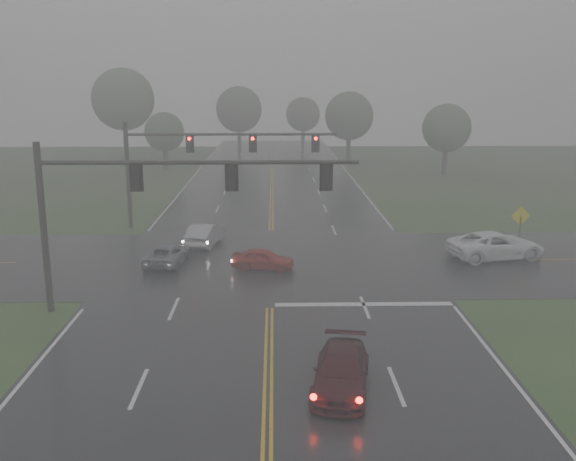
{
  "coord_description": "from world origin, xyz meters",
  "views": [
    {
      "loc": [
        0.26,
        -14.56,
        10.47
      ],
      "look_at": [
        0.91,
        16.0,
        3.3
      ],
      "focal_mm": 40.0,
      "sensor_mm": 36.0,
      "label": 1
    }
  ],
  "objects_px": {
    "sedan_maroon": "(341,389)",
    "sedan_red": "(263,269)",
    "signal_gantry_near": "(140,194)",
    "signal_gantry_far": "(194,153)",
    "pickup_white": "(495,258)",
    "car_grey": "(168,264)",
    "sedan_silver": "(205,245)"
  },
  "relations": [
    {
      "from": "sedan_red",
      "to": "sedan_silver",
      "type": "height_order",
      "value": "sedan_silver"
    },
    {
      "from": "signal_gantry_far",
      "to": "car_grey",
      "type": "bearing_deg",
      "value": -93.06
    },
    {
      "from": "sedan_silver",
      "to": "sedan_red",
      "type": "bearing_deg",
      "value": 135.69
    },
    {
      "from": "sedan_red",
      "to": "sedan_maroon",
      "type": "bearing_deg",
      "value": -156.37
    },
    {
      "from": "pickup_white",
      "to": "signal_gantry_far",
      "type": "relative_size",
      "value": 0.38
    },
    {
      "from": "pickup_white",
      "to": "sedan_red",
      "type": "bearing_deg",
      "value": 85.34
    },
    {
      "from": "sedan_red",
      "to": "car_grey",
      "type": "distance_m",
      "value": 5.71
    },
    {
      "from": "sedan_maroon",
      "to": "signal_gantry_near",
      "type": "distance_m",
      "value": 12.83
    },
    {
      "from": "sedan_red",
      "to": "signal_gantry_far",
      "type": "distance_m",
      "value": 13.07
    },
    {
      "from": "sedan_maroon",
      "to": "sedan_silver",
      "type": "distance_m",
      "value": 21.24
    },
    {
      "from": "car_grey",
      "to": "signal_gantry_near",
      "type": "height_order",
      "value": "signal_gantry_near"
    },
    {
      "from": "car_grey",
      "to": "sedan_silver",
      "type": "bearing_deg",
      "value": -104.73
    },
    {
      "from": "sedan_maroon",
      "to": "sedan_silver",
      "type": "height_order",
      "value": "sedan_silver"
    },
    {
      "from": "sedan_maroon",
      "to": "pickup_white",
      "type": "bearing_deg",
      "value": 66.39
    },
    {
      "from": "car_grey",
      "to": "pickup_white",
      "type": "height_order",
      "value": "pickup_white"
    },
    {
      "from": "car_grey",
      "to": "pickup_white",
      "type": "bearing_deg",
      "value": -170.89
    },
    {
      "from": "sedan_silver",
      "to": "signal_gantry_far",
      "type": "bearing_deg",
      "value": -66.06
    },
    {
      "from": "pickup_white",
      "to": "signal_gantry_near",
      "type": "relative_size",
      "value": 0.4
    },
    {
      "from": "sedan_red",
      "to": "pickup_white",
      "type": "xyz_separation_m",
      "value": [
        13.94,
        2.01,
        0.0
      ]
    },
    {
      "from": "signal_gantry_far",
      "to": "sedan_silver",
      "type": "bearing_deg",
      "value": -76.95
    },
    {
      "from": "signal_gantry_far",
      "to": "signal_gantry_near",
      "type": "bearing_deg",
      "value": -90.99
    },
    {
      "from": "car_grey",
      "to": "signal_gantry_far",
      "type": "height_order",
      "value": "signal_gantry_far"
    },
    {
      "from": "signal_gantry_near",
      "to": "signal_gantry_far",
      "type": "relative_size",
      "value": 0.96
    },
    {
      "from": "pickup_white",
      "to": "signal_gantry_near",
      "type": "distance_m",
      "value": 21.8
    },
    {
      "from": "sedan_maroon",
      "to": "signal_gantry_near",
      "type": "bearing_deg",
      "value": 145.77
    },
    {
      "from": "sedan_red",
      "to": "car_grey",
      "type": "height_order",
      "value": "sedan_red"
    },
    {
      "from": "sedan_maroon",
      "to": "car_grey",
      "type": "height_order",
      "value": "sedan_maroon"
    },
    {
      "from": "sedan_maroon",
      "to": "signal_gantry_far",
      "type": "bearing_deg",
      "value": 117.53
    },
    {
      "from": "signal_gantry_near",
      "to": "car_grey",
      "type": "bearing_deg",
      "value": 91.6
    },
    {
      "from": "car_grey",
      "to": "signal_gantry_near",
      "type": "xyz_separation_m",
      "value": [
        0.21,
        -7.67,
        5.52
      ]
    },
    {
      "from": "sedan_maroon",
      "to": "sedan_red",
      "type": "xyz_separation_m",
      "value": [
        -2.93,
        14.56,
        0.0
      ]
    },
    {
      "from": "sedan_maroon",
      "to": "signal_gantry_near",
      "type": "relative_size",
      "value": 0.32
    }
  ]
}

